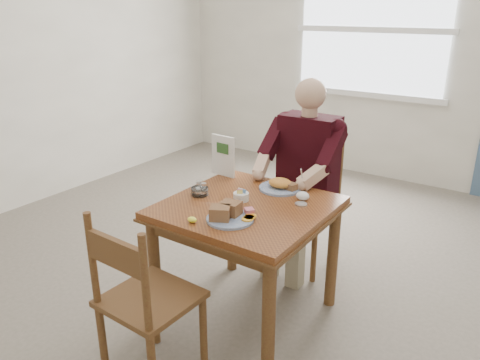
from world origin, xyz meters
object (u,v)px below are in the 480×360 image
Objects in this scene: chair_far at (307,203)px; chair_near at (144,301)px; table at (247,222)px; diner at (304,163)px; far_plate at (281,185)px; near_plate at (229,214)px.

chair_near is at bearing -93.87° from chair_far.
table is 0.73m from diner.
chair_near is (-0.10, -1.55, 0.00)m from chair_far.
diner is at bearing 96.50° from far_plate.
chair_far is 1.00× the size of chair_near.
chair_far is 0.69× the size of diner.
chair_near is at bearing -97.98° from far_plate.
diner is 4.22× the size of near_plate.
near_plate is at bearing -88.16° from chair_far.
table is 0.97× the size of chair_near.
diner is 0.40m from far_plate.
chair_far is at bearing 86.13° from chair_near.
table is at bearing 98.17° from near_plate.
chair_near reaches higher than near_plate.
chair_far is at bearing 91.84° from near_plate.
chair_near is 0.62m from near_plate.
near_plate is at bearing 75.24° from chair_near.
table is at bearing -90.00° from chair_far.
chair_far is 2.89× the size of near_plate.
diner is at bearing 90.00° from table.
table is 2.95× the size of far_plate.
diner is 0.94m from near_plate.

